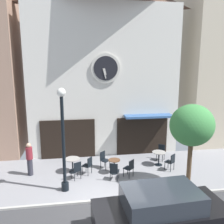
# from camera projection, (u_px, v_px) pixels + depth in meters

# --- Properties ---
(ground_plane) EXTENTS (27.65, 10.95, 0.13)m
(ground_plane) POSITION_uv_depth(u_px,v_px,m) (110.00, 210.00, 8.88)
(ground_plane) COLOR gray
(clock_building) EXTENTS (8.98, 4.23, 11.05)m
(clock_building) POSITION_uv_depth(u_px,v_px,m) (103.00, 60.00, 14.52)
(clock_building) COLOR silver
(clock_building) RESTS_ON ground_plane
(neighbor_building_right) EXTENTS (5.09, 4.94, 14.96)m
(neighbor_building_right) POSITION_uv_depth(u_px,v_px,m) (217.00, 35.00, 16.41)
(neighbor_building_right) COLOR beige
(neighbor_building_right) RESTS_ON ground_plane
(street_lamp) EXTENTS (0.36, 0.36, 4.50)m
(street_lamp) POSITION_uv_depth(u_px,v_px,m) (63.00, 140.00, 9.80)
(street_lamp) COLOR black
(street_lamp) RESTS_ON ground_plane
(street_tree) EXTENTS (1.94, 1.74, 3.77)m
(street_tree) POSITION_uv_depth(u_px,v_px,m) (192.00, 126.00, 10.07)
(street_tree) COLOR brown
(street_tree) RESTS_ON ground_plane
(cafe_table_near_curb) EXTENTS (0.76, 0.76, 0.74)m
(cafe_table_near_curb) POSITION_uv_depth(u_px,v_px,m) (72.00, 162.00, 11.88)
(cafe_table_near_curb) COLOR black
(cafe_table_near_curb) RESTS_ON ground_plane
(cafe_table_center_left) EXTENTS (0.60, 0.60, 0.72)m
(cafe_table_center_left) POSITION_uv_depth(u_px,v_px,m) (114.00, 164.00, 11.78)
(cafe_table_center_left) COLOR black
(cafe_table_center_left) RESTS_ON ground_plane
(cafe_table_leftmost) EXTENTS (0.73, 0.73, 0.76)m
(cafe_table_leftmost) POSITION_uv_depth(u_px,v_px,m) (159.00, 156.00, 12.73)
(cafe_table_leftmost) COLOR black
(cafe_table_leftmost) RESTS_ON ground_plane
(cafe_chair_under_awning) EXTENTS (0.56, 0.56, 0.90)m
(cafe_chair_under_awning) POSITION_uv_depth(u_px,v_px,m) (88.00, 164.00, 11.64)
(cafe_chair_under_awning) COLOR black
(cafe_chair_under_awning) RESTS_ON ground_plane
(cafe_chair_corner) EXTENTS (0.57, 0.57, 0.90)m
(cafe_chair_corner) POSITION_uv_depth(u_px,v_px,m) (104.00, 159.00, 12.37)
(cafe_chair_corner) COLOR black
(cafe_chair_corner) RESTS_ON ground_plane
(cafe_chair_facing_street) EXTENTS (0.56, 0.56, 0.90)m
(cafe_chair_facing_street) POSITION_uv_depth(u_px,v_px,m) (161.00, 151.00, 13.46)
(cafe_chair_facing_street) COLOR black
(cafe_chair_facing_street) RESTS_ON ground_plane
(cafe_chair_outer) EXTENTS (0.56, 0.56, 0.90)m
(cafe_chair_outer) POSITION_uv_depth(u_px,v_px,m) (171.00, 161.00, 12.07)
(cafe_chair_outer) COLOR black
(cafe_chair_outer) RESTS_ON ground_plane
(cafe_chair_right_end) EXTENTS (0.54, 0.54, 0.90)m
(cafe_chair_right_end) POSITION_uv_depth(u_px,v_px,m) (77.00, 169.00, 11.11)
(cafe_chair_right_end) COLOR black
(cafe_chair_right_end) RESTS_ON ground_plane
(cafe_chair_near_lamp) EXTENTS (0.56, 0.56, 0.90)m
(cafe_chair_near_lamp) POSITION_uv_depth(u_px,v_px,m) (130.00, 167.00, 11.34)
(cafe_chair_near_lamp) COLOR black
(cafe_chair_near_lamp) RESTS_ON ground_plane
(cafe_chair_mid_row) EXTENTS (0.52, 0.52, 0.90)m
(cafe_chair_mid_row) POSITION_uv_depth(u_px,v_px,m) (114.00, 170.00, 11.00)
(cafe_chair_mid_row) COLOR black
(cafe_chair_mid_row) RESTS_ON ground_plane
(pedestrian_maroon) EXTENTS (0.33, 0.33, 1.67)m
(pedestrian_maroon) POSITION_uv_depth(u_px,v_px,m) (30.00, 159.00, 11.51)
(pedestrian_maroon) COLOR #2D2D38
(pedestrian_maroon) RESTS_ON ground_plane
(parked_car_black) EXTENTS (4.39, 2.20, 1.55)m
(parked_car_black) POSITION_uv_depth(u_px,v_px,m) (161.00, 212.00, 7.44)
(parked_car_black) COLOR black
(parked_car_black) RESTS_ON ground_plane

